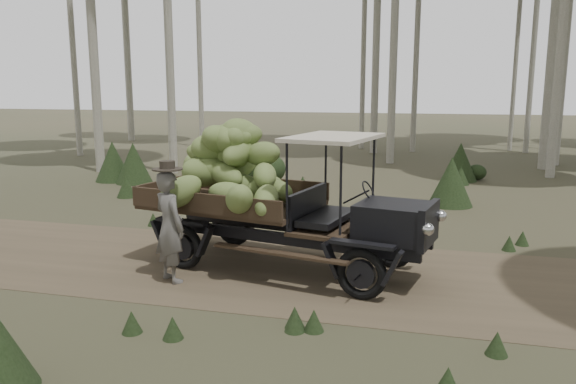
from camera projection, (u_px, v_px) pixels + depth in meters
ground at (362, 277)px, 9.42m from camera, size 120.00×120.00×0.00m
dirt_track at (362, 277)px, 9.42m from camera, size 70.00×4.00×0.01m
banana_truck at (255, 180)px, 9.86m from camera, size 5.40×2.87×2.68m
farmer at (170, 225)px, 9.08m from camera, size 0.80×0.74×2.00m
undergrowth at (267, 240)px, 9.58m from camera, size 20.96×22.01×1.35m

